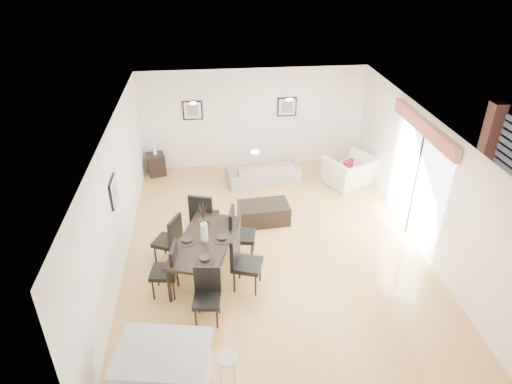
{
  "coord_description": "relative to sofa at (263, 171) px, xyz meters",
  "views": [
    {
      "loc": [
        -1.22,
        -7.54,
        5.69
      ],
      "look_at": [
        -0.33,
        0.4,
        1.14
      ],
      "focal_mm": 32.0,
      "sensor_mm": 36.0,
      "label": 1
    }
  ],
  "objects": [
    {
      "name": "ground",
      "position": [
        -0.14,
        -2.96,
        -0.27
      ],
      "size": [
        8.0,
        8.0,
        0.0
      ],
      "primitive_type": "plane",
      "color": "tan",
      "rests_on": "ground"
    },
    {
      "name": "wall_back",
      "position": [
        -0.14,
        1.04,
        1.08
      ],
      "size": [
        6.0,
        0.04,
        2.7
      ],
      "primitive_type": "cube",
      "color": "white",
      "rests_on": "ground"
    },
    {
      "name": "wall_front",
      "position": [
        -0.14,
        -6.96,
        1.08
      ],
      "size": [
        6.0,
        0.04,
        2.7
      ],
      "primitive_type": "cube",
      "color": "white",
      "rests_on": "ground"
    },
    {
      "name": "wall_left",
      "position": [
        -3.14,
        -2.96,
        1.08
      ],
      "size": [
        0.04,
        8.0,
        2.7
      ],
      "primitive_type": "cube",
      "color": "white",
      "rests_on": "ground"
    },
    {
      "name": "wall_right",
      "position": [
        2.86,
        -2.96,
        1.08
      ],
      "size": [
        0.04,
        8.0,
        2.7
      ],
      "primitive_type": "cube",
      "color": "white",
      "rests_on": "ground"
    },
    {
      "name": "ceiling",
      "position": [
        -0.14,
        -2.96,
        2.43
      ],
      "size": [
        6.0,
        8.0,
        0.02
      ],
      "primitive_type": "cube",
      "color": "white",
      "rests_on": "wall_back"
    },
    {
      "name": "sofa",
      "position": [
        0.0,
        0.0,
        0.0
      ],
      "size": [
        1.97,
        1.02,
        0.55
      ],
      "primitive_type": "imported",
      "rotation": [
        0.0,
        0.0,
        3.3
      ],
      "color": "#A09582",
      "rests_on": "ground"
    },
    {
      "name": "armchair",
      "position": [
        2.2,
        -0.4,
        0.1
      ],
      "size": [
        1.49,
        1.43,
        0.75
      ],
      "primitive_type": "imported",
      "rotation": [
        0.0,
        0.0,
        3.62
      ],
      "color": "white",
      "rests_on": "ground"
    },
    {
      "name": "courtyard_plant_b",
      "position": [
        5.57,
        -1.93,
        0.04
      ],
      "size": [
        0.4,
        0.4,
        0.62
      ],
      "primitive_type": "imported",
      "rotation": [
        0.0,
        0.0,
        -0.16
      ],
      "color": "#3F5E28",
      "rests_on": "ground"
    },
    {
      "name": "dining_table",
      "position": [
        -1.54,
        -3.6,
        0.42
      ],
      "size": [
        1.45,
        2.04,
        0.77
      ],
      "rotation": [
        0.0,
        0.0,
        -0.32
      ],
      "color": "black",
      "rests_on": "ground"
    },
    {
      "name": "dining_chair_wnear",
      "position": [
        -2.18,
        -4.07,
        0.3
      ],
      "size": [
        0.53,
        0.53,
        1.04
      ],
      "rotation": [
        0.0,
        0.0,
        -1.71
      ],
      "color": "black",
      "rests_on": "ground"
    },
    {
      "name": "dining_chair_wfar",
      "position": [
        -2.19,
        -3.18,
        0.31
      ],
      "size": [
        0.62,
        0.62,
        1.04
      ],
      "rotation": [
        0.0,
        0.0,
        -2.0
      ],
      "color": "black",
      "rests_on": "ground"
    },
    {
      "name": "dining_chair_enear",
      "position": [
        -0.89,
        -4.03,
        0.35
      ],
      "size": [
        0.63,
        0.63,
        1.12
      ],
      "rotation": [
        0.0,
        0.0,
        1.25
      ],
      "color": "black",
      "rests_on": "ground"
    },
    {
      "name": "dining_chair_efar",
      "position": [
        -0.89,
        -3.12,
        0.33
      ],
      "size": [
        0.56,
        0.56,
        1.08
      ],
      "rotation": [
        0.0,
        0.0,
        1.4
      ],
      "color": "black",
      "rests_on": "ground"
    },
    {
      "name": "dining_chair_head",
      "position": [
        -1.52,
        -4.75,
        0.28
      ],
      "size": [
        0.5,
        0.5,
        0.99
      ],
      "rotation": [
        0.0,
        0.0,
        -0.13
      ],
      "color": "black",
      "rests_on": "ground"
    },
    {
      "name": "dining_chair_foot",
      "position": [
        -1.57,
        -2.46,
        0.34
      ],
      "size": [
        0.63,
        0.63,
        1.11
      ],
      "rotation": [
        0.0,
        0.0,
        2.82
      ],
      "color": "black",
      "rests_on": "ground"
    },
    {
      "name": "vase",
      "position": [
        -1.54,
        -3.6,
        0.81
      ],
      "size": [
        1.01,
        1.54,
        0.78
      ],
      "color": "white",
      "rests_on": "dining_table"
    },
    {
      "name": "coffee_table",
      "position": [
        -0.23,
        -1.92,
        -0.05
      ],
      "size": [
        1.15,
        0.74,
        0.44
      ],
      "primitive_type": "cube",
      "rotation": [
        0.0,
        0.0,
        0.07
      ],
      "color": "black",
      "rests_on": "ground"
    },
    {
      "name": "side_table",
      "position": [
        -2.8,
        0.7,
        0.02
      ],
      "size": [
        0.53,
        0.53,
        0.59
      ],
      "primitive_type": "cube",
      "rotation": [
        0.0,
        0.0,
        0.23
      ],
      "color": "black",
      "rests_on": "ground"
    },
    {
      "name": "table_lamp",
      "position": [
        -2.8,
        0.7,
        0.57
      ],
      "size": [
        0.2,
        0.2,
        0.39
      ],
      "color": "white",
      "rests_on": "side_table"
    },
    {
      "name": "cushion",
      "position": [
        2.09,
        -0.51,
        0.31
      ],
      "size": [
        0.31,
        0.25,
        0.31
      ],
      "primitive_type": "cube",
      "rotation": [
        0.0,
        0.0,
        3.69
      ],
      "color": "maroon",
      "rests_on": "armchair"
    },
    {
      "name": "kitchen_island",
      "position": [
        -2.13,
        -6.19,
        0.16
      ],
      "size": [
        1.38,
        1.15,
        0.87
      ],
      "rotation": [
        0.0,
        0.0,
        -0.18
      ],
      "color": "white",
      "rests_on": "ground"
    },
    {
      "name": "bar_stool",
      "position": [
        -1.28,
        -6.19,
        0.28
      ],
      "size": [
        0.29,
        0.29,
        0.64
      ],
      "color": "silver",
      "rests_on": "ground"
    },
    {
      "name": "framed_print_back_left",
      "position": [
        -1.74,
        1.01,
        1.38
      ],
      "size": [
        0.52,
        0.04,
        0.52
      ],
      "color": "black",
      "rests_on": "wall_back"
    },
    {
      "name": "framed_print_back_right",
      "position": [
        0.76,
        1.01,
        1.38
      ],
      "size": [
        0.52,
        0.04,
        0.52
      ],
      "color": "black",
      "rests_on": "wall_back"
    },
    {
      "name": "framed_print_left_wall",
      "position": [
        -3.11,
        -3.16,
        1.38
      ],
      "size": [
        0.04,
        0.52,
        0.52
      ],
      "rotation": [
        0.0,
        0.0,
        1.57
      ],
      "color": "black",
      "rests_on": "wall_left"
    },
    {
      "name": "sliding_door",
      "position": [
        2.82,
        -2.66,
        1.39
      ],
      "size": [
        0.12,
        2.7,
        2.57
      ],
      "color": "white",
      "rests_on": "wall_right"
    }
  ]
}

